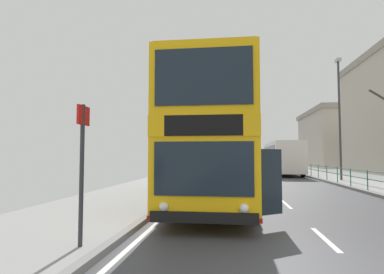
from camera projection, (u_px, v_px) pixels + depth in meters
The scene contains 6 objects.
double_decker_bus_main at pixel (216, 142), 12.49m from camera, with size 3.22×11.60×4.46m.
background_bus_far_lane at pixel (282, 157), 29.93m from camera, with size 2.75×10.92×3.02m.
pedestrian_railing_far_kerb at pixel (327, 170), 21.28m from camera, with size 0.05×34.49×0.96m.
bus_stop_sign_near at pixel (82, 158), 5.74m from camera, with size 0.08×0.44×2.59m.
street_lamp_far_side at pixel (339, 110), 21.37m from camera, with size 0.28×0.60×8.35m.
background_building_01 at pixel (350, 138), 48.92m from camera, with size 13.09×16.40×8.94m.
Camera 1 is at (-1.96, -4.52, 1.78)m, focal length 29.18 mm.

